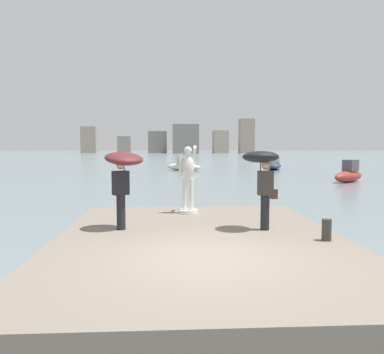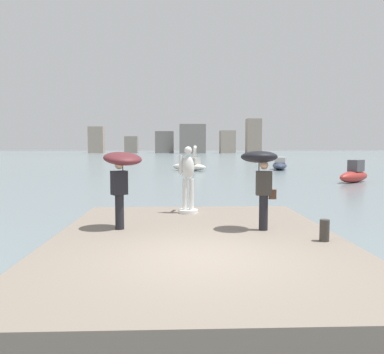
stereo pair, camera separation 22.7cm
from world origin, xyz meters
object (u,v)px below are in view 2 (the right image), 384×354
object	(u,v)px
onlooker_right	(261,169)
statue_white_figure	(188,182)
boat_far	(354,175)
onlooker_left	(122,168)
mooring_bollard	(324,230)
boat_leftward	(189,166)
boat_near	(280,165)

from	to	relation	value
onlooker_right	statue_white_figure	bearing A→B (deg)	123.71
statue_white_figure	boat_far	bearing A→B (deg)	50.59
statue_white_figure	onlooker_right	xyz separation A→B (m)	(1.73, -2.59, 0.56)
onlooker_left	mooring_bollard	size ratio (longest dim) A/B	4.16
statue_white_figure	mooring_bollard	bearing A→B (deg)	-52.80
statue_white_figure	onlooker_left	xyz separation A→B (m)	(-1.74, -2.32, 0.56)
onlooker_right	boat_leftward	bearing A→B (deg)	91.54
mooring_bollard	boat_far	bearing A→B (deg)	63.75
statue_white_figure	boat_near	bearing A→B (deg)	70.26
onlooker_left	boat_leftward	distance (m)	30.86
onlooker_left	statue_white_figure	bearing A→B (deg)	53.17
mooring_bollard	boat_far	size ratio (longest dim) A/B	0.14
boat_far	boat_leftward	distance (m)	17.71
onlooker_left	boat_near	distance (m)	34.84
onlooker_left	onlooker_right	world-z (taller)	onlooker_left
onlooker_left	onlooker_right	distance (m)	3.48
boat_near	boat_far	world-z (taller)	boat_far
mooring_bollard	boat_far	distance (m)	20.52
onlooker_right	boat_leftward	distance (m)	31.04
boat_near	boat_leftward	bearing A→B (deg)	-170.00
mooring_bollard	boat_near	distance (m)	34.88
boat_near	boat_far	size ratio (longest dim) A/B	1.68
onlooker_right	mooring_bollard	world-z (taller)	onlooker_right
boat_far	boat_leftward	world-z (taller)	boat_far
boat_near	boat_far	xyz separation A→B (m)	(1.16, -15.57, 0.04)
mooring_bollard	boat_near	bearing A→B (deg)	76.88
onlooker_left	mooring_bollard	xyz separation A→B (m)	(4.64, -1.50, -1.30)
statue_white_figure	boat_far	distance (m)	18.89
statue_white_figure	boat_leftward	xyz separation A→B (m)	(0.90, 28.40, -0.88)
mooring_bollard	boat_leftward	xyz separation A→B (m)	(-2.01, 32.22, -0.14)
onlooker_left	onlooker_right	xyz separation A→B (m)	(3.47, -0.27, -0.00)
onlooker_right	boat_far	xyz separation A→B (m)	(10.25, 17.17, -1.39)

